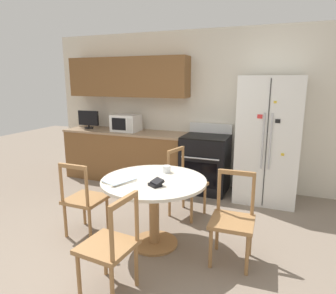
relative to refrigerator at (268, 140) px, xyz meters
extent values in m
plane|color=gray|center=(-1.36, -2.23, -0.93)|extent=(14.00, 14.00, 0.00)
cube|color=silver|center=(-1.36, 0.42, 0.37)|extent=(5.20, 0.10, 2.60)
cube|color=brown|center=(-2.44, 0.20, 0.91)|extent=(2.23, 0.34, 0.68)
cube|color=brown|center=(-2.44, 0.06, -0.49)|extent=(2.23, 0.62, 0.86)
cube|color=#997A5B|center=(-2.44, 0.06, -0.04)|extent=(2.26, 0.64, 0.03)
cube|color=white|center=(0.00, 0.00, 0.00)|extent=(0.87, 0.70, 1.85)
cube|color=#333333|center=(0.00, -0.35, 0.00)|extent=(0.01, 0.01, 1.78)
cylinder|color=silver|center=(-0.05, -0.37, 0.05)|extent=(0.02, 0.02, 0.78)
cylinder|color=silver|center=(0.05, -0.37, 0.05)|extent=(0.02, 0.02, 0.78)
cube|color=red|center=(-0.11, -0.36, 0.38)|extent=(0.07, 0.02, 0.06)
cube|color=black|center=(0.12, -0.36, 0.33)|extent=(0.06, 0.01, 0.05)
cube|color=yellow|center=(0.07, -0.36, 0.58)|extent=(0.04, 0.01, 0.03)
cube|color=yellow|center=(0.22, -0.36, -0.12)|extent=(0.04, 0.02, 0.03)
cube|color=white|center=(0.06, -0.36, -0.19)|extent=(0.04, 0.01, 0.03)
cube|color=black|center=(-0.95, 0.03, -0.48)|extent=(0.72, 0.64, 0.90)
cube|color=black|center=(-0.95, -0.29, -0.57)|extent=(0.52, 0.01, 0.40)
cylinder|color=silver|center=(-0.95, -0.32, -0.30)|extent=(0.59, 0.02, 0.02)
cube|color=black|center=(-0.95, 0.03, -0.02)|extent=(0.72, 0.64, 0.02)
cube|color=white|center=(-0.95, 0.32, 0.07)|extent=(0.72, 0.06, 0.16)
cube|color=white|center=(-2.42, 0.06, 0.12)|extent=(0.47, 0.36, 0.29)
cube|color=black|center=(-2.46, -0.12, 0.12)|extent=(0.27, 0.01, 0.21)
cube|color=silver|center=(-2.25, -0.12, 0.12)|extent=(0.09, 0.01, 0.21)
cylinder|color=black|center=(-3.23, 0.07, -0.02)|extent=(0.16, 0.16, 0.02)
cylinder|color=black|center=(-3.23, 0.07, 0.01)|extent=(0.03, 0.03, 0.04)
cube|color=black|center=(-3.23, 0.07, 0.17)|extent=(0.42, 0.05, 0.27)
cylinder|color=beige|center=(-1.04, -1.81, -0.19)|extent=(1.13, 1.13, 0.03)
cylinder|color=#9E7042|center=(-1.04, -1.81, -0.55)|extent=(0.11, 0.11, 0.70)
cylinder|color=#9E7042|center=(-1.04, -1.81, -0.91)|extent=(0.52, 0.52, 0.03)
cube|color=#9E7042|center=(-1.09, -2.65, -0.50)|extent=(0.46, 0.46, 0.04)
cylinder|color=#9E7042|center=(-1.28, -2.81, -0.72)|extent=(0.04, 0.04, 0.41)
cylinder|color=#9E7042|center=(-1.24, -2.47, -0.72)|extent=(0.04, 0.04, 0.41)
cylinder|color=#9E7042|center=(-0.93, -2.84, -0.72)|extent=(0.04, 0.04, 0.41)
cylinder|color=#9E7042|center=(-0.90, -2.50, -0.72)|extent=(0.04, 0.04, 0.41)
cylinder|color=#9E7042|center=(-0.92, -2.84, -0.25)|extent=(0.04, 0.04, 0.45)
cylinder|color=#9E7042|center=(-0.88, -2.50, -0.25)|extent=(0.04, 0.04, 0.45)
cube|color=#9E7042|center=(-0.90, -2.67, -0.05)|extent=(0.07, 0.35, 0.04)
cube|color=#9E7042|center=(-1.88, -1.88, -0.50)|extent=(0.42, 0.42, 0.04)
cylinder|color=#9E7042|center=(-2.05, -1.70, -0.72)|extent=(0.04, 0.04, 0.41)
cylinder|color=#9E7042|center=(-1.71, -1.71, -0.72)|extent=(0.04, 0.04, 0.41)
cylinder|color=#9E7042|center=(-2.06, -2.05, -0.72)|extent=(0.04, 0.04, 0.41)
cylinder|color=#9E7042|center=(-1.71, -2.05, -0.72)|extent=(0.04, 0.04, 0.41)
cylinder|color=#9E7042|center=(-2.06, -2.06, -0.25)|extent=(0.04, 0.04, 0.45)
cylinder|color=#9E7042|center=(-1.71, -2.07, -0.25)|extent=(0.04, 0.04, 0.45)
cube|color=#9E7042|center=(-1.89, -2.07, -0.05)|extent=(0.34, 0.04, 0.04)
cube|color=#9E7042|center=(-0.93, -0.96, -0.50)|extent=(0.51, 0.51, 0.04)
cylinder|color=#9E7042|center=(-0.72, -0.84, -0.72)|extent=(0.04, 0.04, 0.41)
cylinder|color=#9E7042|center=(-0.80, -1.17, -0.72)|extent=(0.04, 0.04, 0.41)
cylinder|color=#9E7042|center=(-1.05, -0.76, -0.72)|extent=(0.04, 0.04, 0.41)
cylinder|color=#9E7042|center=(-1.14, -1.09, -0.72)|extent=(0.04, 0.04, 0.41)
cylinder|color=#9E7042|center=(-1.07, -0.75, -0.25)|extent=(0.04, 0.04, 0.45)
cylinder|color=#9E7042|center=(-1.15, -1.08, -0.25)|extent=(0.04, 0.04, 0.45)
cube|color=#9E7042|center=(-1.11, -0.92, -0.05)|extent=(0.12, 0.34, 0.04)
cube|color=#9E7042|center=(-0.19, -1.82, -0.50)|extent=(0.43, 0.43, 0.04)
cylinder|color=#9E7042|center=(-0.01, -1.99, -0.72)|extent=(0.04, 0.04, 0.41)
cylinder|color=#9E7042|center=(-0.36, -2.00, -0.72)|extent=(0.04, 0.04, 0.41)
cylinder|color=#9E7042|center=(-0.02, -1.64, -0.72)|extent=(0.04, 0.04, 0.41)
cylinder|color=#9E7042|center=(-0.37, -1.65, -0.72)|extent=(0.04, 0.04, 0.41)
cylinder|color=#9E7042|center=(-0.02, -1.63, -0.25)|extent=(0.04, 0.04, 0.45)
cylinder|color=#9E7042|center=(-0.37, -1.64, -0.25)|extent=(0.04, 0.04, 0.45)
cube|color=#9E7042|center=(-0.20, -1.63, -0.05)|extent=(0.35, 0.05, 0.04)
cylinder|color=silver|center=(-1.00, -1.52, -0.13)|extent=(0.09, 0.09, 0.08)
cylinder|color=beige|center=(-1.00, -1.52, -0.15)|extent=(0.08, 0.08, 0.04)
cube|color=black|center=(-0.94, -1.99, -0.16)|extent=(0.15, 0.14, 0.03)
cube|color=black|center=(-0.93, -1.96, -0.13)|extent=(0.15, 0.15, 0.06)
cube|color=white|center=(-1.35, -2.00, -0.17)|extent=(0.34, 0.37, 0.01)
cube|color=beige|center=(-1.35, -2.00, -0.16)|extent=(0.33, 0.37, 0.01)
cube|color=silver|center=(-1.35, -2.00, -0.15)|extent=(0.31, 0.36, 0.01)
camera|label=1|loc=(0.22, -4.57, 0.87)|focal=32.00mm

